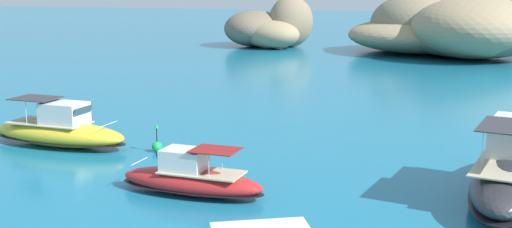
# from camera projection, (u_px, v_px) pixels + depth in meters

# --- Properties ---
(islet_large) EXTENTS (30.35, 29.29, 7.38)m
(islet_large) POSITION_uv_depth(u_px,v_px,m) (444.00, 31.00, 79.20)
(islet_large) COLOR #9E8966
(islet_large) RESTS_ON ground
(islet_small) EXTENTS (14.01, 12.50, 7.00)m
(islet_small) POSITION_uv_depth(u_px,v_px,m) (269.00, 28.00, 88.58)
(islet_small) COLOR #756651
(islet_small) RESTS_ON ground
(motorboat_red) EXTENTS (6.52, 2.21, 2.02)m
(motorboat_red) POSITION_uv_depth(u_px,v_px,m) (191.00, 179.00, 26.46)
(motorboat_red) COLOR red
(motorboat_red) RESTS_ON ground
(motorboat_yellow) EXTENTS (8.26, 2.78, 2.56)m
(motorboat_yellow) POSITION_uv_depth(u_px,v_px,m) (60.00, 131.00, 34.33)
(motorboat_yellow) COLOR yellow
(motorboat_yellow) RESTS_ON ground
(channel_buoy) EXTENTS (0.56, 0.56, 1.48)m
(channel_buoy) POSITION_uv_depth(u_px,v_px,m) (157.00, 146.00, 33.18)
(channel_buoy) COLOR green
(channel_buoy) RESTS_ON ground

